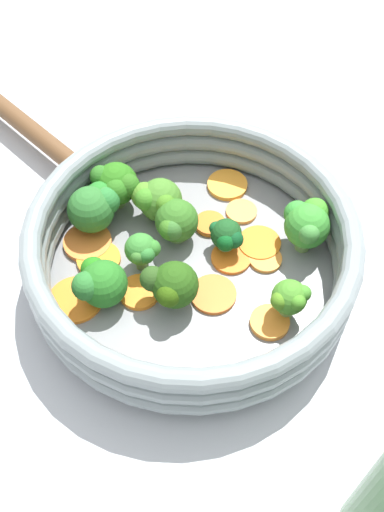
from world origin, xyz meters
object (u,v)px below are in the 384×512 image
(broccoli_floret_4, at_px, (176,223))
(carrot_slice_4, at_px, (140,292))
(carrot_slice_3, at_px, (213,294))
(carrot_slice_5, at_px, (215,225))
(carrot_slice_12, at_px, (224,184))
(broccoli_floret_1, at_px, (307,223))
(carrot_slice_10, at_px, (164,205))
(broccoli_floret_6, at_px, (100,283))
(carrot_slice_7, at_px, (99,259))
(broccoli_floret_9, at_px, (142,251))
(broccoli_floret_0, at_px, (95,206))
(carrot_slice_8, at_px, (75,300))
(broccoli_floret_2, at_px, (157,200))
(broccoli_floret_7, at_px, (116,184))
(carrot_slice_0, at_px, (231,257))
(carrot_slice_9, at_px, (241,211))
(carrot_slice_1, at_px, (259,243))
(broccoli_floret_3, at_px, (290,298))
(carrot_slice_2, at_px, (265,259))
(broccoli_floret_8, at_px, (227,236))
(skillet, at_px, (192,271))
(carrot_slice_6, at_px, (270,322))
(carrot_slice_11, at_px, (88,242))
(broccoli_floret_5, at_px, (167,284))

(broccoli_floret_4, bearing_deg, carrot_slice_4, -97.53)
(carrot_slice_3, height_order, carrot_slice_5, carrot_slice_5)
(carrot_slice_12, relative_size, broccoli_floret_1, 0.78)
(carrot_slice_10, relative_size, broccoli_floret_6, 0.76)
(carrot_slice_7, distance_m, broccoli_floret_9, 0.05)
(broccoli_floret_0, xyz_separation_m, broccoli_floret_9, (0.06, -0.03, -0.00))
(carrot_slice_5, relative_size, carrot_slice_8, 0.61)
(broccoli_floret_2, bearing_deg, broccoli_floret_9, -80.47)
(broccoli_floret_0, bearing_deg, broccoli_floret_7, 76.13)
(carrot_slice_0, height_order, carrot_slice_9, same)
(carrot_slice_1, bearing_deg, broccoli_floret_0, -168.58)
(broccoli_floret_1, xyz_separation_m, broccoli_floret_2, (-0.14, -0.01, -0.01))
(broccoli_floret_1, distance_m, broccoli_floret_6, 0.19)
(broccoli_floret_3, bearing_deg, carrot_slice_9, 125.21)
(broccoli_floret_0, relative_size, broccoli_floret_1, 0.98)
(carrot_slice_2, xyz_separation_m, carrot_slice_10, (-0.11, 0.03, 0.00))
(broccoli_floret_0, bearing_deg, carrot_slice_7, -65.17)
(carrot_slice_7, distance_m, broccoli_floret_8, 0.12)
(carrot_slice_1, bearing_deg, broccoli_floret_2, -179.57)
(carrot_slice_7, bearing_deg, skillet, 16.07)
(carrot_slice_1, relative_size, carrot_slice_8, 0.83)
(carrot_slice_10, xyz_separation_m, broccoli_floret_3, (0.14, -0.08, 0.02))
(carrot_slice_1, bearing_deg, broccoli_floret_4, -164.80)
(carrot_slice_6, distance_m, broccoli_floret_9, 0.13)
(broccoli_floret_0, height_order, broccoli_floret_8, broccoli_floret_0)
(carrot_slice_8, height_order, carrot_slice_11, carrot_slice_11)
(broccoli_floret_3, xyz_separation_m, broccoli_floret_5, (-0.10, -0.02, 0.00))
(skillet, height_order, broccoli_floret_0, broccoli_floret_0)
(carrot_slice_7, xyz_separation_m, broccoli_floret_5, (0.08, -0.02, 0.03))
(skillet, bearing_deg, carrot_slice_3, -39.87)
(broccoli_floret_1, xyz_separation_m, broccoli_floret_6, (-0.15, -0.12, -0.01))
(carrot_slice_3, bearing_deg, broccoli_floret_1, 53.58)
(carrot_slice_0, xyz_separation_m, carrot_slice_12, (-0.03, 0.09, 0.00))
(carrot_slice_2, bearing_deg, carrot_slice_9, 128.12)
(carrot_slice_1, distance_m, carrot_slice_12, 0.08)
(carrot_slice_5, relative_size, carrot_slice_6, 0.86)
(broccoli_floret_2, bearing_deg, carrot_slice_1, 0.43)
(carrot_slice_6, relative_size, carrot_slice_10, 0.98)
(broccoli_floret_7, bearing_deg, carrot_slice_1, -0.16)
(carrot_slice_2, bearing_deg, broccoli_floret_2, 172.68)
(broccoli_floret_1, bearing_deg, carrot_slice_12, 152.62)
(carrot_slice_7, bearing_deg, broccoli_floret_7, 98.06)
(carrot_slice_11, xyz_separation_m, broccoli_floret_9, (0.06, -0.01, 0.02))
(carrot_slice_3, relative_size, broccoli_floret_6, 0.90)
(carrot_slice_12, bearing_deg, carrot_slice_11, -130.07)
(broccoli_floret_4, bearing_deg, carrot_slice_9, 47.77)
(carrot_slice_8, bearing_deg, broccoli_floret_1, 36.61)
(carrot_slice_11, bearing_deg, broccoli_floret_3, -3.94)
(carrot_slice_8, distance_m, broccoli_floret_4, 0.11)
(broccoli_floret_5, bearing_deg, carrot_slice_9, 75.94)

